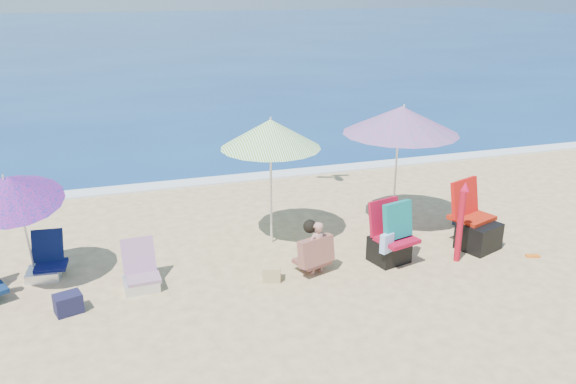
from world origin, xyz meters
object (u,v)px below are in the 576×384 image
object	(u,v)px
person_center	(316,249)
chair_rainbow	(141,276)
furled_umbrella	(461,219)
chair_navy	(46,265)
umbrella_blue	(11,189)
umbrella_turquoise	(401,120)
camp_chair_right	(391,240)
camp_chair_left	(476,229)
umbrella_striped	(271,134)

from	to	relation	value
person_center	chair_rainbow	bearing A→B (deg)	171.64
furled_umbrella	chair_navy	xyz separation A→B (m)	(-6.11, 1.40, -0.53)
furled_umbrella	umbrella_blue	bearing A→B (deg)	170.34
umbrella_turquoise	camp_chair_right	xyz separation A→B (m)	(-0.69, -1.17, -1.59)
furled_umbrella	camp_chair_left	xyz separation A→B (m)	(0.55, 0.34, -0.37)
umbrella_turquoise	camp_chair_left	size ratio (longest dim) A/B	2.05
chair_navy	furled_umbrella	bearing A→B (deg)	-12.94
umbrella_turquoise	chair_rainbow	size ratio (longest dim) A/B	3.35
umbrella_blue	chair_rainbow	bearing A→B (deg)	-16.42
furled_umbrella	person_center	bearing A→B (deg)	173.69
umbrella_blue	camp_chair_left	bearing A→B (deg)	-6.11
umbrella_blue	person_center	distance (m)	4.31
camp_chair_right	person_center	world-z (taller)	camp_chair_right
umbrella_blue	camp_chair_left	world-z (taller)	umbrella_blue
umbrella_turquoise	camp_chair_right	distance (m)	2.09
furled_umbrella	chair_navy	distance (m)	6.30
umbrella_turquoise	furled_umbrella	size ratio (longest dim) A/B	1.75
umbrella_turquoise	camp_chair_right	bearing A→B (deg)	-120.52
camp_chair_right	chair_rainbow	bearing A→B (deg)	174.62
chair_navy	umbrella_turquoise	bearing A→B (deg)	0.31
umbrella_striped	camp_chair_left	distance (m)	3.69
umbrella_blue	chair_rainbow	world-z (taller)	umbrella_blue
furled_umbrella	camp_chair_left	distance (m)	0.75
umbrella_turquoise	camp_chair_right	world-z (taller)	umbrella_turquoise
person_center	camp_chair_left	bearing A→B (deg)	1.86
umbrella_turquoise	chair_rainbow	world-z (taller)	umbrella_turquoise
umbrella_blue	umbrella_striped	bearing A→B (deg)	6.81
camp_chair_left	person_center	distance (m)	2.83
furled_umbrella	camp_chair_right	size ratio (longest dim) A/B	1.24
chair_rainbow	umbrella_turquoise	bearing A→B (deg)	10.35
chair_navy	person_center	xyz separation A→B (m)	(3.83, -1.15, 0.24)
umbrella_blue	furled_umbrella	size ratio (longest dim) A/B	1.44
umbrella_blue	camp_chair_left	xyz separation A→B (m)	(6.91, -0.74, -1.18)
umbrella_striped	umbrella_blue	size ratio (longest dim) A/B	1.17
chair_navy	camp_chair_right	distance (m)	5.20
camp_chair_left	umbrella_striped	bearing A→B (deg)	159.21
umbrella_striped	chair_navy	size ratio (longest dim) A/B	3.35
chair_rainbow	camp_chair_right	bearing A→B (deg)	-5.38
furled_umbrella	chair_rainbow	size ratio (longest dim) A/B	1.92
umbrella_striped	furled_umbrella	size ratio (longest dim) A/B	1.68
camp_chair_right	furled_umbrella	bearing A→B (deg)	-14.45
chair_navy	camp_chair_right	bearing A→B (deg)	-12.62
furled_umbrella	chair_navy	bearing A→B (deg)	167.06
umbrella_striped	camp_chair_left	world-z (taller)	umbrella_striped
furled_umbrella	chair_rainbow	distance (m)	4.87
umbrella_turquoise	umbrella_striped	xyz separation A→B (m)	(-2.24, 0.10, -0.09)
chair_navy	chair_rainbow	world-z (taller)	chair_rainbow
umbrella_blue	person_center	bearing A→B (deg)	-11.51
camp_chair_left	furled_umbrella	bearing A→B (deg)	-147.74
chair_navy	camp_chair_left	world-z (taller)	camp_chair_left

